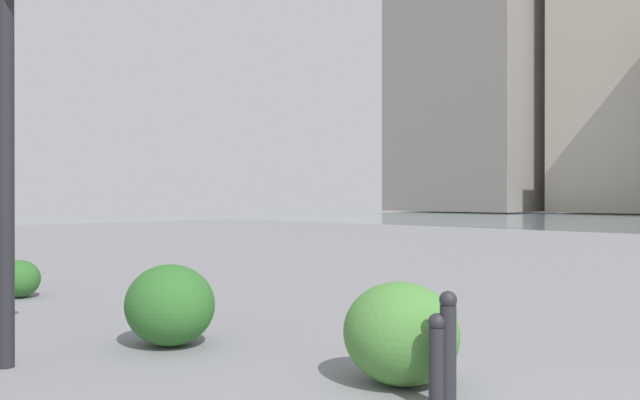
% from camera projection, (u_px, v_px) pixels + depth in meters
% --- Properties ---
extents(building_annex, '(12.72, 10.24, 34.60)m').
position_uv_depth(building_annex, '(623.00, 61.00, 67.70)').
color(building_annex, '#B2A899').
rests_on(building_annex, ground).
extents(building_highrise, '(16.62, 12.00, 28.99)m').
position_uv_depth(building_highrise, '(468.00, 90.00, 75.55)').
color(building_highrise, gray).
rests_on(building_highrise, ground).
extents(lamppost, '(0.98, 0.28, 3.85)m').
position_uv_depth(lamppost, '(6.00, 83.00, 5.71)').
color(lamppost, '#232328').
rests_on(lamppost, ground).
extents(bollard_near, '(0.13, 0.13, 0.87)m').
position_uv_depth(bollard_near, '(448.00, 348.00, 4.57)').
color(bollard_near, '#232328').
rests_on(bollard_near, ground).
extents(bollard_mid, '(0.13, 0.13, 0.70)m').
position_uv_depth(bollard_mid, '(437.00, 359.00, 4.56)').
color(bollard_mid, '#232328').
rests_on(bollard_mid, ground).
extents(shrub_low, '(1.00, 0.90, 0.85)m').
position_uv_depth(shrub_low, '(170.00, 305.00, 6.57)').
color(shrub_low, '#2D6628').
rests_on(shrub_low, ground).
extents(shrub_round, '(0.68, 0.62, 0.58)m').
position_uv_depth(shrub_round, '(19.00, 279.00, 9.73)').
color(shrub_round, '#2D6628').
rests_on(shrub_round, ground).
extents(shrub_wide, '(0.99, 0.90, 0.85)m').
position_uv_depth(shrub_wide, '(401.00, 333.00, 5.20)').
color(shrub_wide, '#477F38').
rests_on(shrub_wide, ground).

